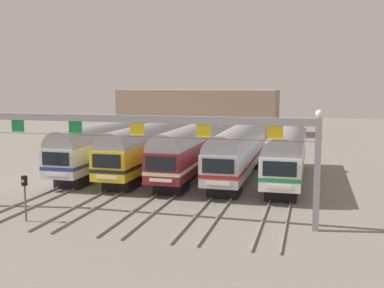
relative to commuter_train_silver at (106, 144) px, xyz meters
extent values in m
plane|color=gray|center=(8.47, 0.01, -2.69)|extent=(160.00, 160.00, 0.00)
cube|color=gray|center=(-0.72, 17.01, -2.61)|extent=(0.07, 70.00, 0.15)
cube|color=gray|center=(0.72, 17.01, -2.61)|extent=(0.07, 70.00, 0.15)
cube|color=gray|center=(3.52, 17.01, -2.61)|extent=(0.07, 70.00, 0.15)
cube|color=gray|center=(4.95, 17.01, -2.61)|extent=(0.07, 70.00, 0.15)
cube|color=gray|center=(7.75, 17.01, -2.61)|extent=(0.07, 70.00, 0.15)
cube|color=gray|center=(9.19, 17.01, -2.61)|extent=(0.07, 70.00, 0.15)
cube|color=gray|center=(11.98, 17.01, -2.61)|extent=(0.07, 70.00, 0.15)
cube|color=gray|center=(13.42, 17.01, -2.61)|extent=(0.07, 70.00, 0.15)
cube|color=gray|center=(16.22, 17.01, -2.61)|extent=(0.07, 70.00, 0.15)
cube|color=gray|center=(17.65, 17.01, -2.61)|extent=(0.07, 70.00, 0.15)
cube|color=silver|center=(0.00, 0.01, -0.46)|extent=(2.85, 18.00, 2.35)
cube|color=navy|center=(0.00, 0.01, -0.81)|extent=(2.88, 18.02, 0.28)
cylinder|color=gray|center=(0.00, 0.01, 0.71)|extent=(2.74, 17.64, 2.74)
cube|color=black|center=(0.00, -9.01, 0.01)|extent=(2.28, 0.06, 1.03)
cube|color=silver|center=(0.00, -9.01, -1.21)|extent=(1.71, 0.05, 0.24)
cube|color=black|center=(0.00, -6.29, -2.16)|extent=(2.28, 2.60, 1.05)
cube|color=black|center=(0.00, 6.31, -2.16)|extent=(2.28, 2.60, 1.05)
cube|color=gold|center=(4.23, 0.01, -0.46)|extent=(2.85, 18.00, 2.35)
cube|color=black|center=(4.23, 0.01, -0.81)|extent=(2.88, 18.02, 0.28)
cylinder|color=gray|center=(4.23, 0.01, 0.71)|extent=(2.74, 17.64, 2.74)
cube|color=black|center=(4.23, -9.01, 0.01)|extent=(2.28, 0.06, 1.03)
cube|color=silver|center=(4.23, -9.01, -1.21)|extent=(1.71, 0.05, 0.24)
cube|color=black|center=(4.23, -6.29, -2.16)|extent=(2.28, 2.60, 1.05)
cube|color=black|center=(4.23, 6.31, -2.16)|extent=(2.28, 2.60, 1.05)
cube|color=#4C4C51|center=(4.23, 5.05, 2.26)|extent=(1.10, 1.10, 0.20)
cube|color=maroon|center=(8.47, 0.01, -0.46)|extent=(2.85, 18.00, 2.35)
cube|color=beige|center=(8.47, 0.01, -0.81)|extent=(2.88, 18.02, 0.28)
cylinder|color=gray|center=(8.47, 0.01, 0.71)|extent=(2.74, 17.64, 2.74)
cube|color=black|center=(8.47, -9.01, 0.01)|extent=(2.28, 0.06, 1.03)
cube|color=silver|center=(8.47, -9.01, -1.21)|extent=(1.71, 0.05, 0.24)
cube|color=black|center=(8.47, -6.29, -2.16)|extent=(2.28, 2.60, 1.05)
cube|color=black|center=(8.47, 6.31, -2.16)|extent=(2.28, 2.60, 1.05)
cube|color=#4C4C51|center=(8.47, 5.05, 2.26)|extent=(1.10, 1.10, 0.20)
cube|color=#B2B5BA|center=(12.70, 0.01, -0.46)|extent=(2.85, 18.00, 2.35)
cube|color=#B21E1E|center=(12.70, 0.01, -0.81)|extent=(2.88, 18.02, 0.28)
cylinder|color=gray|center=(12.70, 0.01, 0.71)|extent=(2.74, 17.64, 2.74)
cube|color=black|center=(12.70, -9.01, 0.01)|extent=(2.28, 0.06, 1.03)
cube|color=silver|center=(12.70, -9.01, -1.21)|extent=(1.71, 0.05, 0.24)
cube|color=black|center=(12.70, -6.29, -2.16)|extent=(2.28, 2.60, 1.05)
cube|color=black|center=(12.70, 6.31, -2.16)|extent=(2.28, 2.60, 1.05)
cube|color=#4C4C51|center=(12.70, 5.05, 2.26)|extent=(1.10, 1.10, 0.20)
cube|color=white|center=(16.94, 0.01, -0.46)|extent=(2.85, 18.00, 2.35)
cube|color=#198C4C|center=(16.94, 0.01, -0.81)|extent=(2.88, 18.02, 0.28)
cylinder|color=gray|center=(16.94, 0.01, 0.71)|extent=(2.74, 17.64, 2.74)
cube|color=black|center=(16.94, -9.01, 0.01)|extent=(2.28, 0.06, 1.03)
cube|color=silver|center=(16.94, -9.01, -1.21)|extent=(1.71, 0.05, 0.24)
cube|color=black|center=(16.94, -6.29, -2.16)|extent=(2.28, 2.60, 1.05)
cube|color=black|center=(16.94, 6.31, -2.16)|extent=(2.28, 2.60, 1.05)
cube|color=#4C4C51|center=(16.94, 5.05, 2.26)|extent=(1.10, 1.10, 0.20)
cube|color=gray|center=(19.34, -13.49, 0.56)|extent=(0.36, 0.36, 6.50)
cube|color=gray|center=(8.47, -13.49, 3.56)|extent=(21.74, 0.32, 0.44)
cube|color=#198C3F|center=(0.00, -13.49, 2.94)|extent=(0.90, 0.08, 0.80)
cube|color=#198C3F|center=(4.23, -13.49, 2.94)|extent=(0.90, 0.08, 0.80)
cube|color=yellow|center=(8.47, -13.49, 2.94)|extent=(0.90, 0.08, 0.80)
cube|color=yellow|center=(12.70, -13.49, 2.94)|extent=(0.90, 0.08, 0.80)
cube|color=yellow|center=(16.94, -13.49, 2.94)|extent=(0.90, 0.08, 0.80)
sphere|color=white|center=(19.34, -13.49, 4.06)|extent=(0.44, 0.44, 0.44)
cylinder|color=#3F382D|center=(8.47, -13.49, 2.46)|extent=(21.74, 0.03, 0.03)
cylinder|color=#59595E|center=(2.12, -16.11, -1.24)|extent=(0.12, 0.12, 2.90)
cube|color=black|center=(2.12, -16.11, -0.14)|extent=(0.28, 0.24, 0.60)
sphere|color=orange|center=(2.12, -16.25, -0.14)|extent=(0.18, 0.18, 0.18)
cube|color=gray|center=(-0.17, 38.06, 1.03)|extent=(26.91, 10.00, 7.43)
camera|label=1|loc=(18.96, -40.31, 5.69)|focal=43.38mm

